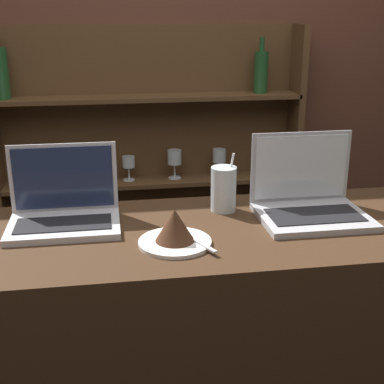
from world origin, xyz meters
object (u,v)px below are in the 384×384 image
at_px(laptop_far, 309,199).
at_px(cake_plate, 175,230).
at_px(water_glass, 224,189).
at_px(laptop_near, 64,208).

relative_size(laptop_far, cake_plate, 1.63).
xyz_separation_m(laptop_far, water_glass, (-0.24, 0.08, 0.02)).
distance_m(laptop_far, cake_plate, 0.44).
xyz_separation_m(laptop_near, water_glass, (0.46, 0.04, 0.02)).
bearing_deg(laptop_far, water_glass, 161.60).
bearing_deg(laptop_near, cake_plate, -32.72).
distance_m(laptop_near, laptop_far, 0.70).
relative_size(cake_plate, water_glass, 1.08).
height_order(laptop_far, water_glass, laptop_far).
relative_size(laptop_far, water_glass, 1.75).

